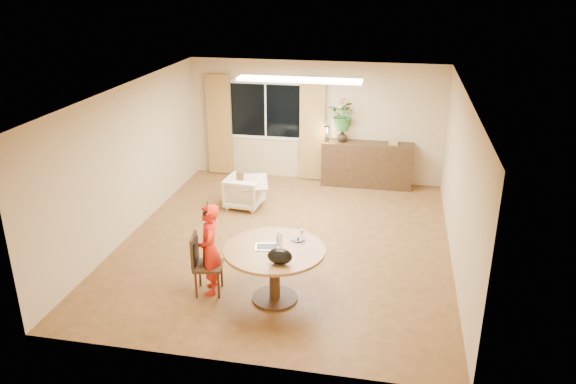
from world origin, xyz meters
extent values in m
plane|color=brown|center=(0.00, 0.00, 0.00)|extent=(6.50, 6.50, 0.00)
plane|color=white|center=(0.00, 0.00, 2.60)|extent=(6.50, 6.50, 0.00)
plane|color=tan|center=(0.00, 3.25, 1.30)|extent=(5.50, 0.00, 5.50)
plane|color=tan|center=(-2.75, 0.00, 1.30)|extent=(0.00, 6.50, 6.50)
plane|color=tan|center=(2.75, 0.00, 1.30)|extent=(0.00, 6.50, 6.50)
cube|color=white|center=(-1.10, 3.23, 1.50)|extent=(1.70, 0.02, 1.30)
cube|color=black|center=(-1.10, 3.22, 1.50)|extent=(1.55, 0.01, 1.15)
cube|color=white|center=(-1.10, 3.22, 1.50)|extent=(0.04, 0.01, 1.15)
cube|color=brown|center=(-2.15, 3.15, 1.15)|extent=(0.55, 0.08, 2.25)
cube|color=brown|center=(-0.05, 3.15, 1.15)|extent=(0.55, 0.08, 2.25)
cube|color=white|center=(0.00, 1.20, 2.57)|extent=(2.20, 0.35, 0.05)
cylinder|color=brown|center=(0.20, -1.80, 0.78)|extent=(1.41, 1.41, 0.04)
cylinder|color=black|center=(0.20, -1.80, 0.38)|extent=(0.15, 0.15, 0.76)
cylinder|color=black|center=(0.20, -1.80, 0.02)|extent=(0.65, 0.65, 0.03)
imported|color=#B30D0F|center=(-0.74, -1.76, 0.68)|extent=(0.56, 0.45, 1.35)
imported|color=beige|center=(-1.11, 1.36, 0.31)|extent=(0.73, 0.75, 0.63)
cube|color=black|center=(1.17, 3.01, 0.48)|extent=(1.91, 0.47, 0.96)
imported|color=black|center=(0.61, 3.01, 1.08)|extent=(0.26, 0.26, 0.25)
imported|color=#376626|center=(0.63, 3.01, 1.53)|extent=(0.72, 0.66, 0.66)
camera|label=1|loc=(1.72, -8.49, 4.35)|focal=35.00mm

